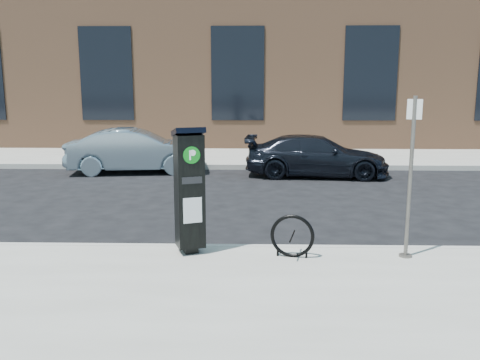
{
  "coord_description": "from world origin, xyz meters",
  "views": [
    {
      "loc": [
        0.58,
        -7.6,
        2.63
      ],
      "look_at": [
        0.37,
        0.5,
        1.09
      ],
      "focal_mm": 38.0,
      "sensor_mm": 36.0,
      "label": 1
    }
  ],
  "objects_px": {
    "parking_kiosk": "(189,189)",
    "bike_rack": "(292,236)",
    "car_silver": "(136,151)",
    "sign_pole": "(410,179)",
    "car_dark": "(316,156)"
  },
  "relations": [
    {
      "from": "parking_kiosk",
      "to": "bike_rack",
      "type": "height_order",
      "value": "parking_kiosk"
    },
    {
      "from": "parking_kiosk",
      "to": "car_silver",
      "type": "bearing_deg",
      "value": 87.78
    },
    {
      "from": "car_silver",
      "to": "car_dark",
      "type": "distance_m",
      "value": 5.36
    },
    {
      "from": "sign_pole",
      "to": "bike_rack",
      "type": "bearing_deg",
      "value": -157.56
    },
    {
      "from": "parking_kiosk",
      "to": "sign_pole",
      "type": "height_order",
      "value": "sign_pole"
    },
    {
      "from": "car_dark",
      "to": "car_silver",
      "type": "bearing_deg",
      "value": 89.24
    },
    {
      "from": "parking_kiosk",
      "to": "car_dark",
      "type": "bearing_deg",
      "value": 48.59
    },
    {
      "from": "parking_kiosk",
      "to": "bike_rack",
      "type": "xyz_separation_m",
      "value": [
        1.5,
        -0.17,
        -0.65
      ]
    },
    {
      "from": "bike_rack",
      "to": "car_dark",
      "type": "xyz_separation_m",
      "value": [
        1.26,
        7.44,
        0.13
      ]
    },
    {
      "from": "sign_pole",
      "to": "car_dark",
      "type": "xyz_separation_m",
      "value": [
        -0.4,
        7.38,
        -0.71
      ]
    },
    {
      "from": "parking_kiosk",
      "to": "sign_pole",
      "type": "relative_size",
      "value": 0.81
    },
    {
      "from": "bike_rack",
      "to": "car_silver",
      "type": "xyz_separation_m",
      "value": [
        -4.08,
        7.92,
        0.2
      ]
    },
    {
      "from": "parking_kiosk",
      "to": "bike_rack",
      "type": "relative_size",
      "value": 2.94
    },
    {
      "from": "parking_kiosk",
      "to": "bike_rack",
      "type": "distance_m",
      "value": 1.65
    },
    {
      "from": "sign_pole",
      "to": "bike_rack",
      "type": "relative_size",
      "value": 3.62
    }
  ]
}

